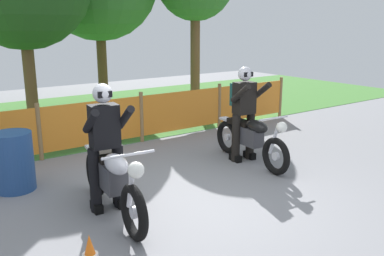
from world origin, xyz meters
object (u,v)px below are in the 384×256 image
object	(u,v)px
rider_lead	(244,108)
motorcycle_trailing	(113,180)
rider_trailing	(105,140)
spare_drum	(13,162)
motorcycle_lead	(250,138)

from	to	relation	value
rider_lead	motorcycle_trailing	bearing A→B (deg)	-70.88
rider_trailing	spare_drum	bearing A→B (deg)	-142.94
motorcycle_trailing	motorcycle_lead	bearing A→B (deg)	105.87
motorcycle_lead	rider_lead	distance (m)	0.54
spare_drum	rider_lead	bearing A→B (deg)	-13.83
motorcycle_trailing	rider_lead	world-z (taller)	rider_lead
motorcycle_lead	rider_trailing	world-z (taller)	rider_trailing
rider_lead	spare_drum	world-z (taller)	rider_lead
motorcycle_trailing	rider_trailing	world-z (taller)	rider_trailing
rider_lead	rider_trailing	distance (m)	2.90
motorcycle_lead	rider_trailing	bearing A→B (deg)	-79.39
rider_lead	motorcycle_lead	bearing A→B (deg)	0.51
spare_drum	motorcycle_lead	bearing A→B (deg)	-17.01
rider_trailing	rider_lead	bearing A→B (deg)	105.63
motorcycle_trailing	spare_drum	bearing A→B (deg)	-147.25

